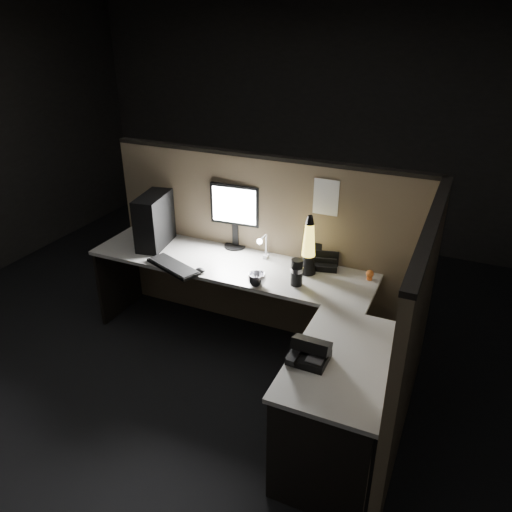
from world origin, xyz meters
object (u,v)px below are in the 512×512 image
at_px(pc_tower, 154,221).
at_px(keyboard, 173,267).
at_px(lava_lamp, 308,250).
at_px(monitor, 235,210).
at_px(desk_phone, 309,352).

height_order(pc_tower, keyboard, pc_tower).
distance_m(pc_tower, lava_lamp, 1.33).
xyz_separation_m(pc_tower, monitor, (0.63, 0.25, 0.11)).
relative_size(lava_lamp, desk_phone, 2.00).
bearing_deg(pc_tower, monitor, 11.65).
bearing_deg(monitor, desk_phone, -52.89).
height_order(monitor, desk_phone, monitor).
height_order(monitor, lava_lamp, monitor).
bearing_deg(keyboard, desk_phone, -4.82).
relative_size(pc_tower, lava_lamp, 0.95).
distance_m(monitor, lava_lamp, 0.74).
height_order(pc_tower, monitor, monitor).
relative_size(pc_tower, monitor, 0.82).
bearing_deg(desk_phone, keyboard, 155.21).
bearing_deg(lava_lamp, desk_phone, -70.66).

